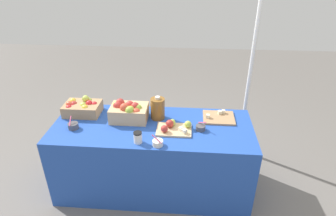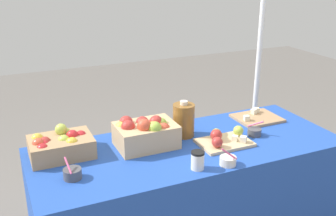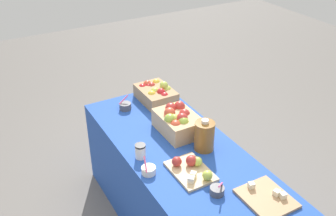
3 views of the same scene
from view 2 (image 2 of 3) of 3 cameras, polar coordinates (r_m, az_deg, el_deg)
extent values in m
cube|color=#234CAD|center=(2.65, 2.77, -12.52)|extent=(1.90, 0.76, 0.74)
cube|color=tan|center=(2.40, -14.86, -5.34)|extent=(0.35, 0.25, 0.11)
sphere|color=gold|center=(2.43, -17.98, -4.22)|extent=(0.07, 0.07, 0.07)
sphere|color=red|center=(2.42, -12.22, -3.93)|extent=(0.07, 0.07, 0.07)
sphere|color=gold|center=(2.33, -13.43, -4.87)|extent=(0.07, 0.07, 0.07)
sphere|color=#D14C33|center=(2.35, -17.86, -4.89)|extent=(0.07, 0.07, 0.07)
sphere|color=#B2C64C|center=(2.47, -14.39, -3.47)|extent=(0.07, 0.07, 0.07)
sphere|color=#B2C64C|center=(2.43, -14.89, -2.95)|extent=(0.07, 0.07, 0.07)
sphere|color=red|center=(2.31, -17.31, -5.65)|extent=(0.07, 0.07, 0.07)
sphere|color=#B2332D|center=(2.38, -16.99, -4.72)|extent=(0.07, 0.07, 0.07)
sphere|color=#B2C64C|center=(2.37, -14.51, -4.52)|extent=(0.07, 0.07, 0.07)
sphere|color=red|center=(2.36, -17.11, -5.18)|extent=(0.07, 0.07, 0.07)
sphere|color=red|center=(2.40, -13.37, -3.84)|extent=(0.07, 0.07, 0.07)
cube|color=tan|center=(2.44, -3.12, -3.87)|extent=(0.36, 0.26, 0.14)
sphere|color=#B2332D|center=(2.44, -5.93, -2.06)|extent=(0.08, 0.08, 0.08)
sphere|color=#B2332D|center=(2.42, -1.71, -2.01)|extent=(0.08, 0.08, 0.08)
sphere|color=#B2332D|center=(2.46, -3.64, -2.14)|extent=(0.08, 0.08, 0.08)
sphere|color=#B2332D|center=(2.38, -5.67, -2.69)|extent=(0.08, 0.08, 0.08)
sphere|color=#99B742|center=(2.35, -1.89, -2.90)|extent=(0.08, 0.08, 0.08)
sphere|color=#D14C33|center=(2.39, -0.63, -3.08)|extent=(0.08, 0.08, 0.08)
sphere|color=#D14C33|center=(2.35, -3.39, -2.53)|extent=(0.08, 0.08, 0.08)
sphere|color=#B2C64C|center=(2.38, -2.11, -2.90)|extent=(0.08, 0.08, 0.08)
sphere|color=#B2C64C|center=(2.43, -6.62, -2.86)|extent=(0.08, 0.08, 0.08)
sphere|color=#99B742|center=(2.43, -1.10, -2.30)|extent=(0.08, 0.08, 0.08)
cube|color=#D1B284|center=(2.51, 7.97, -4.87)|extent=(0.32, 0.22, 0.02)
sphere|color=#B2C64C|center=(2.59, 9.91, -3.17)|extent=(0.06, 0.06, 0.06)
cube|color=beige|center=(2.51, 9.44, -4.24)|extent=(0.05, 0.05, 0.03)
cube|color=beige|center=(2.50, 10.58, -4.39)|extent=(0.05, 0.05, 0.04)
sphere|color=#B2332D|center=(2.41, 6.98, -4.83)|extent=(0.07, 0.07, 0.07)
sphere|color=#B2C64C|center=(2.53, 6.83, -3.57)|extent=(0.06, 0.06, 0.06)
sphere|color=#B2332D|center=(2.49, 6.84, -3.82)|extent=(0.07, 0.07, 0.07)
cube|color=tan|center=(2.93, 12.48, -1.40)|extent=(0.31, 0.26, 0.02)
cube|color=beige|center=(3.00, 12.41, -0.29)|extent=(0.04, 0.04, 0.03)
cube|color=beige|center=(2.97, 11.95, -0.47)|extent=(0.04, 0.04, 0.03)
cube|color=beige|center=(2.84, 11.05, -1.41)|extent=(0.04, 0.04, 0.04)
cube|color=beige|center=(2.97, 12.04, -0.49)|extent=(0.04, 0.04, 0.03)
cylinder|color=#4C4C51|center=(2.16, -13.36, -9.03)|extent=(0.10, 0.10, 0.05)
cylinder|color=#EA598C|center=(2.13, -13.96, -7.89)|extent=(0.02, 0.09, 0.06)
cylinder|color=silver|center=(2.26, 8.47, -7.41)|extent=(0.09, 0.09, 0.05)
cylinder|color=#EA598C|center=(2.22, 8.66, -6.47)|extent=(0.09, 0.04, 0.07)
cylinder|color=#4C4C51|center=(2.65, 12.12, -3.34)|extent=(0.09, 0.09, 0.05)
cylinder|color=#EA598C|center=(2.65, 12.29, -2.21)|extent=(0.07, 0.08, 0.06)
cylinder|color=brown|center=(2.56, 2.23, -1.74)|extent=(0.14, 0.14, 0.21)
cylinder|color=silver|center=(2.52, 2.26, 0.73)|extent=(0.05, 0.05, 0.02)
cylinder|color=silver|center=(2.19, 4.21, -7.53)|extent=(0.07, 0.07, 0.09)
cylinder|color=black|center=(2.17, 4.25, -6.33)|extent=(0.07, 0.07, 0.01)
cylinder|color=white|center=(3.43, 12.70, 6.60)|extent=(0.04, 0.04, 2.04)
camera|label=1|loc=(1.43, 84.46, 18.14)|focal=30.57mm
camera|label=3|loc=(3.04, 54.98, 23.09)|focal=42.10mm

